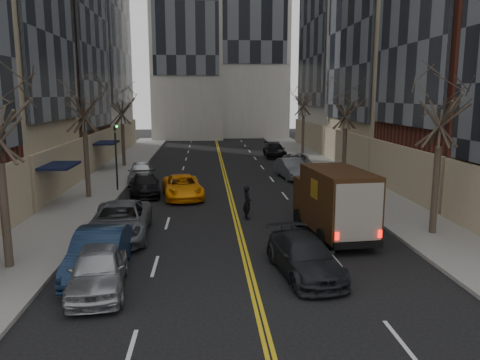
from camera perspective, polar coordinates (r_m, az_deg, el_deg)
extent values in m
cube|color=slate|center=(37.26, -15.74, 0.23)|extent=(4.00, 66.00, 0.15)
cube|color=slate|center=(38.00, 11.91, 0.59)|extent=(4.00, 66.00, 0.15)
cube|color=#4C301E|center=(44.58, -23.53, 16.77)|extent=(9.00, 12.00, 24.00)
cube|color=black|center=(43.52, -17.52, 18.92)|extent=(0.20, 10.56, 19.20)
cube|color=black|center=(28.53, -21.47, 1.63)|extent=(2.00, 3.00, 0.15)
cube|color=black|center=(28.98, -23.03, -0.46)|extent=(0.20, 3.00, 2.50)
cube|color=black|center=(41.04, -16.18, 4.38)|extent=(2.00, 3.00, 0.15)
cube|color=black|center=(41.35, -17.33, 2.90)|extent=(0.20, 3.00, 2.50)
cube|color=tan|center=(45.21, 19.82, 19.48)|extent=(10.00, 14.00, 28.00)
cube|color=#B7B2A8|center=(59.44, 14.94, 20.31)|extent=(12.00, 15.00, 34.00)
cylinder|color=#382D23|center=(18.94, -26.72, -3.92)|extent=(0.30, 0.30, 3.83)
cylinder|color=#382D23|center=(30.15, -18.16, 1.83)|extent=(0.30, 0.30, 4.05)
cylinder|color=#382D23|center=(42.81, -14.04, 4.17)|extent=(0.30, 0.30, 3.69)
cylinder|color=#382D23|center=(22.88, 22.71, -1.14)|extent=(0.30, 0.30, 3.96)
cylinder|color=#382D23|center=(35.76, 12.60, 3.14)|extent=(0.30, 0.30, 3.78)
cylinder|color=#382D23|center=(50.21, 7.67, 5.51)|extent=(0.30, 0.30, 4.14)
cylinder|color=black|center=(31.81, -14.85, 2.19)|extent=(0.12, 0.12, 3.80)
imported|color=black|center=(31.57, -15.04, 6.42)|extent=(0.15, 0.18, 0.90)
sphere|color=#0CE526|center=(31.45, -14.80, 6.32)|extent=(0.14, 0.14, 0.14)
cube|color=black|center=(21.77, 11.25, -5.51)|extent=(2.52, 5.93, 0.27)
cube|color=black|center=(23.48, 9.49, -2.02)|extent=(2.25, 1.73, 1.89)
cube|color=black|center=(21.01, 11.85, -2.43)|extent=(2.57, 4.60, 2.70)
cube|color=black|center=(19.32, 14.20, -7.67)|extent=(2.08, 0.36, 0.27)
cube|color=red|center=(18.85, 11.75, -6.74)|extent=(0.17, 0.07, 0.32)
cube|color=red|center=(19.57, 16.70, -6.33)|extent=(0.17, 0.07, 0.32)
cube|color=gold|center=(20.56, 9.01, -1.07)|extent=(0.11, 0.81, 0.81)
cube|color=gold|center=(21.36, 14.61, -0.85)|extent=(0.11, 0.81, 0.81)
cylinder|color=black|center=(23.18, 7.11, -4.58)|extent=(0.33, 0.88, 0.86)
cylinder|color=black|center=(23.87, 12.02, -4.29)|extent=(0.33, 0.88, 0.86)
cylinder|color=black|center=(20.06, 9.95, -7.03)|extent=(0.33, 0.88, 0.86)
cylinder|color=black|center=(20.85, 15.50, -6.58)|extent=(0.33, 0.88, 0.86)
imported|color=black|center=(17.08, 7.86, -9.21)|extent=(2.51, 4.87, 1.35)
cube|color=black|center=(17.54, 7.44, -6.83)|extent=(0.13, 0.04, 0.09)
cube|color=blue|center=(17.51, 7.46, -6.86)|extent=(0.10, 0.01, 0.06)
imported|color=orange|center=(29.47, -7.02, -0.83)|extent=(2.98, 5.28, 1.39)
imported|color=black|center=(24.24, 0.87, -2.75)|extent=(0.54, 0.71, 1.75)
imported|color=#9FA2A6|center=(16.26, -16.90, -10.35)|extent=(2.24, 4.55, 1.49)
imported|color=#101D33|center=(17.69, -16.77, -8.46)|extent=(1.72, 4.85, 1.60)
imported|color=#54585C|center=(21.81, -14.43, -4.85)|extent=(2.83, 5.69, 1.55)
imported|color=black|center=(30.67, -11.54, -0.58)|extent=(2.46, 4.80, 1.33)
imported|color=#B7B9C0|center=(35.19, -11.98, 0.95)|extent=(2.17, 4.61, 1.52)
imported|color=#4E5156|center=(36.37, 6.31, 1.41)|extent=(2.16, 4.76, 1.52)
imported|color=#ACB0B4|center=(40.31, 7.00, 2.18)|extent=(2.81, 5.25, 1.40)
imported|color=black|center=(48.56, 4.24, 3.63)|extent=(2.03, 4.94, 1.43)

